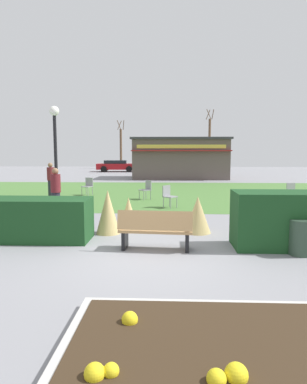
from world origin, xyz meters
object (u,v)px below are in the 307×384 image
at_px(cafe_chair_center, 147,188).
at_px(tree_right_bg, 209,143).
at_px(parked_car_west_slot, 117,166).
at_px(person_strolling, 51,180).
at_px(cafe_chair_east, 289,191).
at_px(lamppost_mid, 55,145).
at_px(cafe_chair_north, 88,185).
at_px(trash_bin, 301,237).
at_px(tree_left_bg, 121,148).
at_px(cafe_chair_west, 168,195).
at_px(food_kiosk, 180,158).
at_px(person_standing, 56,192).
at_px(park_bench, 155,230).

height_order(cafe_chair_center, tree_right_bg, tree_right_bg).
bearing_deg(parked_car_west_slot, tree_right_bg, 22.73).
height_order(cafe_chair_center, person_strolling, person_strolling).
bearing_deg(cafe_chair_east, cafe_chair_center, 172.26).
height_order(lamppost_mid, cafe_chair_north, lamppost_mid).
distance_m(lamppost_mid, cafe_chair_north, 5.03).
bearing_deg(trash_bin, tree_left_bg, 104.00).
height_order(cafe_chair_east, cafe_chair_center, same).
bearing_deg(cafe_chair_east, person_strolling, 173.66).
distance_m(cafe_chair_west, cafe_chair_east, 5.42).
distance_m(lamppost_mid, cafe_chair_east, 9.91).
distance_m(cafe_chair_west, person_strolling, 6.25).
bearing_deg(cafe_chair_north, tree_left_bg, 93.93).
relative_size(lamppost_mid, tree_left_bg, 0.67).
bearing_deg(person_strolling, tree_right_bg, -94.73).
bearing_deg(trash_bin, food_kiosk, 95.42).
height_order(food_kiosk, tree_left_bg, tree_left_bg).
height_order(person_standing, tree_right_bg, tree_right_bg).
relative_size(person_standing, parked_car_west_slot, 0.39).
relative_size(trash_bin, food_kiosk, 0.10).
xyz_separation_m(food_kiosk, cafe_chair_center, (-1.97, -12.39, -1.12)).
height_order(park_bench, cafe_chair_east, park_bench).
xyz_separation_m(cafe_chair_east, person_strolling, (-10.88, 1.21, 0.33)).
distance_m(lamppost_mid, cafe_chair_center, 4.93).
bearing_deg(person_strolling, parked_car_west_slot, -72.24).
relative_size(trash_bin, person_standing, 0.47).
height_order(trash_bin, tree_left_bg, tree_left_bg).
xyz_separation_m(cafe_chair_center, person_strolling, (-4.63, 0.36, 0.33)).
distance_m(cafe_chair_center, parked_car_west_slot, 20.92).
xyz_separation_m(trash_bin, cafe_chair_north, (-7.02, 9.87, 0.13)).
bearing_deg(person_strolling, cafe_chair_north, -127.70).
height_order(park_bench, person_standing, person_standing).
bearing_deg(park_bench, cafe_chair_east, 53.28).
relative_size(food_kiosk, person_standing, 4.59).
height_order(cafe_chair_west, tree_left_bg, tree_left_bg).
relative_size(food_kiosk, parked_car_west_slot, 1.80).
bearing_deg(tree_right_bg, cafe_chair_west, -99.91).
bearing_deg(trash_bin, cafe_chair_east, 73.18).
xyz_separation_m(cafe_chair_center, parked_car_west_slot, (-4.43, 20.44, 0.12)).
bearing_deg(trash_bin, parked_car_west_slot, 106.15).
bearing_deg(cafe_chair_north, cafe_chair_west, -42.01).
height_order(trash_bin, cafe_chair_center, cafe_chair_center).
xyz_separation_m(person_strolling, person_standing, (1.77, -4.68, 0.00)).
bearing_deg(cafe_chair_north, food_kiosk, 65.33).
relative_size(lamppost_mid, cafe_chair_east, 4.38).
bearing_deg(tree_right_bg, tree_left_bg, 169.53).
xyz_separation_m(food_kiosk, tree_right_bg, (3.77, 12.31, 1.43)).
xyz_separation_m(cafe_chair_west, person_standing, (-3.88, -2.04, 0.33)).
distance_m(trash_bin, food_kiosk, 20.98).
relative_size(parked_car_west_slot, tree_right_bg, 0.63).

